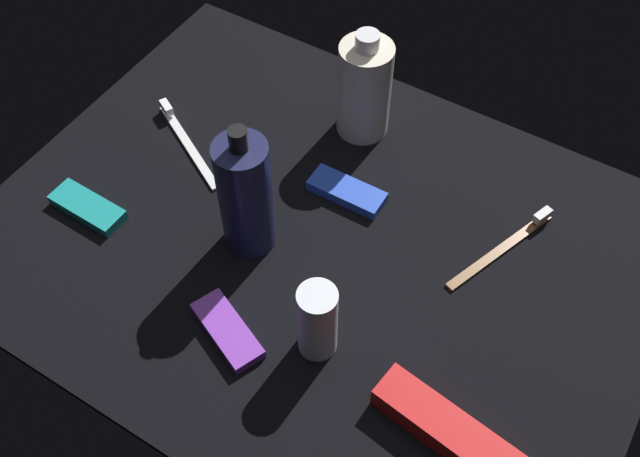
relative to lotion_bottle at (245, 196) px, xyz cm
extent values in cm
cube|color=black|center=(7.90, 4.10, -9.29)|extent=(84.00, 64.00, 1.20)
cylinder|color=#1C1E43|center=(0.00, 0.00, -0.18)|extent=(6.54, 6.54, 17.03)
cylinder|color=black|center=(0.00, 0.00, 9.73)|extent=(2.20, 2.20, 2.80)
cylinder|color=silver|center=(2.39, 24.71, -1.49)|extent=(7.38, 7.38, 14.41)
cylinder|color=silver|center=(2.39, 24.71, 6.82)|extent=(3.20, 3.20, 2.20)
cylinder|color=silver|center=(15.23, -8.42, -3.23)|extent=(4.53, 4.53, 10.93)
cube|color=white|center=(-16.46, 8.49, -8.24)|extent=(16.42, 9.59, 0.90)
cube|color=white|center=(-23.06, 12.04, -7.19)|extent=(2.81, 2.20, 1.20)
cube|color=brown|center=(28.10, 14.80, -8.24)|extent=(7.39, 17.29, 0.90)
cube|color=white|center=(30.71, 21.83, -7.19)|extent=(1.94, 2.82, 1.20)
cube|color=red|center=(32.97, -10.63, -7.09)|extent=(18.03, 6.72, 3.20)
cube|color=blue|center=(6.86, 12.65, -7.94)|extent=(10.45, 4.14, 1.50)
cube|color=teal|center=(-20.82, -7.48, -7.94)|extent=(10.51, 4.29, 1.50)
cube|color=purple|center=(5.54, -12.74, -7.94)|extent=(11.14, 7.75, 1.50)
camera|label=1|loc=(36.26, -42.24, 68.12)|focal=41.30mm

